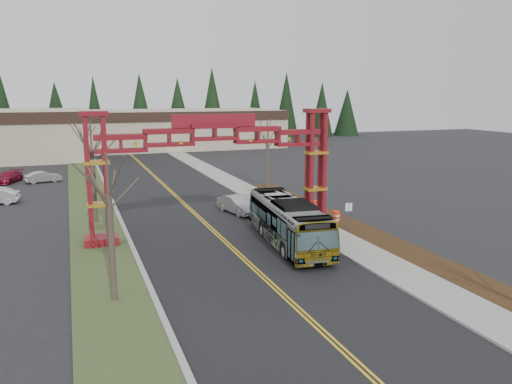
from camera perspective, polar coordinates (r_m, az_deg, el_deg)
name	(u,v)px	position (r m, az deg, el deg)	size (l,w,h in m)	color
ground	(342,350)	(20.97, 9.82, -17.39)	(200.00, 200.00, 0.00)	black
road	(193,212)	(43.06, -7.16, -2.33)	(12.00, 110.00, 0.02)	black
lane_line_left	(192,212)	(43.03, -7.32, -2.32)	(0.12, 100.00, 0.01)	gold
lane_line_right	(195,212)	(43.08, -7.01, -2.30)	(0.12, 100.00, 0.01)	gold
curb_right	(260,206)	(44.82, 0.50, -1.62)	(0.30, 110.00, 0.15)	#9F9E9A
sidewalk_right	(275,205)	(45.34, 2.22, -1.48)	(2.60, 110.00, 0.14)	gray
landscape_strip	(401,249)	(33.97, 16.26, -6.28)	(2.60, 50.00, 0.12)	#301D10
grass_median	(96,220)	(42.01, -17.85, -3.08)	(4.00, 110.00, 0.08)	#384B25
curb_left	(119,218)	(42.11, -15.34, -2.86)	(0.30, 110.00, 0.15)	#9F9E9A
gateway_arch	(215,152)	(35.34, -4.73, 4.62)	(18.20, 1.60, 8.90)	#610C17
retail_building_east	(177,128)	(97.94, -9.06, 7.20)	(38.00, 20.30, 7.00)	#BEAE91
conifer_treeline	(118,111)	(108.29, -15.53, 8.88)	(116.10, 5.60, 13.00)	black
transit_bus	(288,222)	(33.52, 3.69, -3.42)	(2.62, 11.18, 3.12)	#95989C
silver_sedan	(238,205)	(42.38, -2.10, -1.44)	(1.59, 4.55, 1.50)	#A5A8AD
parked_car_mid_a	(8,177)	(63.66, -26.46, 1.53)	(1.80, 4.43, 1.29)	maroon
parked_car_far_a	(43,177)	(62.17, -23.16, 1.60)	(1.36, 3.90, 1.29)	#ABAFB3
bare_tree_median_near	(109,196)	(24.45, -16.49, -0.45)	(3.11, 3.11, 7.33)	#382D26
bare_tree_median_mid	(92,150)	(40.20, -18.27, 4.58)	(3.31, 3.31, 7.99)	#382D26
bare_tree_median_far	(84,138)	(57.40, -19.02, 5.88)	(3.28, 3.28, 7.52)	#382D26
bare_tree_right_far	(267,140)	(52.73, 1.32, 5.94)	(3.11, 3.11, 7.29)	#382D26
street_sign	(349,211)	(36.93, 10.54, -2.18)	(0.50, 0.14, 2.20)	#3F3F44
barrel_south	(336,217)	(39.47, 9.14, -2.87)	(0.56, 0.56, 1.03)	#EF370D
barrel_mid	(320,212)	(41.18, 7.36, -2.26)	(0.54, 0.54, 0.99)	#EF370D
barrel_north	(316,207)	(42.87, 6.93, -1.68)	(0.57, 0.57, 1.05)	#EF370D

